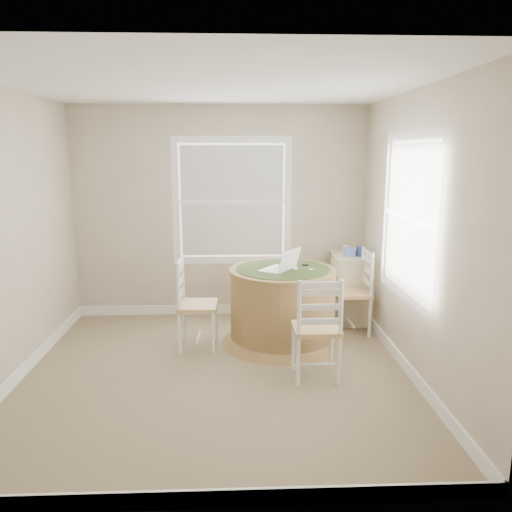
{
  "coord_description": "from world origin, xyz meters",
  "views": [
    {
      "loc": [
        0.19,
        -4.36,
        2.05
      ],
      "look_at": [
        0.39,
        0.45,
        1.04
      ],
      "focal_mm": 35.0,
      "sensor_mm": 36.0,
      "label": 1
    }
  ],
  "objects": [
    {
      "name": "room",
      "position": [
        0.17,
        0.16,
        1.3
      ],
      "size": [
        3.64,
        3.64,
        2.64
      ],
      "color": "#927D5D",
      "rests_on": "ground"
    },
    {
      "name": "keys",
      "position": [
        0.95,
        0.93,
        0.83
      ],
      "size": [
        0.07,
        0.06,
        0.02
      ],
      "primitive_type": "cube",
      "rotation": [
        0.0,
        0.0,
        0.25
      ],
      "color": "black",
      "rests_on": "round_table"
    },
    {
      "name": "chair_right",
      "position": [
        1.5,
        1.06,
        0.47
      ],
      "size": [
        0.41,
        0.43,
        0.95
      ],
      "primitive_type": null,
      "rotation": [
        0.0,
        0.0,
        -1.54
      ],
      "color": "white",
      "rests_on": "ground"
    },
    {
      "name": "phone",
      "position": [
        0.99,
        0.74,
        0.82
      ],
      "size": [
        0.07,
        0.1,
        0.02
      ],
      "primitive_type": "cube",
      "rotation": [
        0.0,
        0.0,
        0.25
      ],
      "color": "#B7BABF",
      "rests_on": "round_table"
    },
    {
      "name": "corner_chest",
      "position": [
        1.6,
        1.49,
        0.42
      ],
      "size": [
        0.49,
        0.63,
        0.83
      ],
      "rotation": [
        0.0,
        0.0,
        -0.03
      ],
      "color": "beige",
      "rests_on": "ground"
    },
    {
      "name": "chair_near",
      "position": [
        0.92,
        -0.09,
        0.47
      ],
      "size": [
        0.42,
        0.4,
        0.95
      ],
      "primitive_type": null,
      "rotation": [
        0.0,
        0.0,
        3.15
      ],
      "color": "white",
      "rests_on": "ground"
    },
    {
      "name": "cup_cream",
      "position": [
        1.54,
        1.63,
        0.87
      ],
      "size": [
        0.07,
        0.07,
        0.09
      ],
      "primitive_type": "cylinder",
      "color": "beige",
      "rests_on": "corner_chest"
    },
    {
      "name": "round_table",
      "position": [
        0.69,
        0.8,
        0.45
      ],
      "size": [
        1.33,
        1.33,
        0.83
      ],
      "rotation": [
        0.0,
        0.0,
        0.25
      ],
      "color": "olive",
      "rests_on": "ground"
    },
    {
      "name": "tissue_box",
      "position": [
        1.54,
        1.39,
        0.88
      ],
      "size": [
        0.12,
        0.12,
        0.1
      ],
      "primitive_type": "cube",
      "rotation": [
        0.0,
        0.0,
        -0.03
      ],
      "color": "#5E77D8",
      "rests_on": "corner_chest"
    },
    {
      "name": "laptop",
      "position": [
        0.66,
        0.74,
        0.86
      ],
      "size": [
        0.47,
        0.48,
        0.25
      ],
      "rotation": [
        0.0,
        0.0,
        4.05
      ],
      "color": "white",
      "rests_on": "round_table"
    },
    {
      "name": "chair_left",
      "position": [
        -0.21,
        0.66,
        0.47
      ],
      "size": [
        0.41,
        0.43,
        0.95
      ],
      "primitive_type": null,
      "rotation": [
        0.0,
        0.0,
        1.55
      ],
      "color": "white",
      "rests_on": "ground"
    },
    {
      "name": "mouse",
      "position": [
        0.82,
        0.77,
        0.83
      ],
      "size": [
        0.09,
        0.12,
        0.04
      ],
      "primitive_type": "ellipsoid",
      "rotation": [
        0.0,
        0.0,
        0.25
      ],
      "color": "white",
      "rests_on": "round_table"
    },
    {
      "name": "box_yellow",
      "position": [
        1.65,
        1.52,
        0.86
      ],
      "size": [
        0.15,
        0.1,
        0.06
      ],
      "primitive_type": "cube",
      "rotation": [
        0.0,
        0.0,
        -0.03
      ],
      "color": "#ECEA53",
      "rests_on": "corner_chest"
    },
    {
      "name": "box_blue",
      "position": [
        1.67,
        1.37,
        0.89
      ],
      "size": [
        0.08,
        0.08,
        0.12
      ],
      "primitive_type": "cube",
      "rotation": [
        0.0,
        0.0,
        -0.03
      ],
      "color": "#324496",
      "rests_on": "corner_chest"
    }
  ]
}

